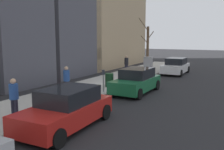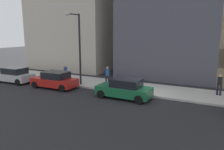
{
  "view_description": "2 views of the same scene",
  "coord_description": "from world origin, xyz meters",
  "px_view_note": "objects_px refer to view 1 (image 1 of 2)",
  "views": [
    {
      "loc": [
        -7.01,
        15.16,
        3.4
      ],
      "look_at": [
        -0.07,
        2.17,
        1.2
      ],
      "focal_mm": 40.0,
      "sensor_mm": 36.0,
      "label": 1
    },
    {
      "loc": [
        -16.03,
        -5.7,
        5.0
      ],
      "look_at": [
        1.34,
        3.31,
        1.18
      ],
      "focal_mm": 35.0,
      "sensor_mm": 36.0,
      "label": 2
    }
  ],
  "objects_px": {
    "trash_bin": "(109,80)",
    "streetlamp": "(62,24)",
    "parked_car_white": "(176,66)",
    "pedestrian_midblock": "(67,79)",
    "parked_car_red": "(67,109)",
    "bare_tree": "(148,46)",
    "pedestrian_near_meter": "(126,63)",
    "parked_car_green": "(136,81)",
    "utility_box": "(148,64)",
    "parking_meter": "(103,78)",
    "pedestrian_far_corner": "(14,96)"
  },
  "relations": [
    {
      "from": "trash_bin",
      "to": "streetlamp",
      "type": "bearing_deg",
      "value": 96.38
    },
    {
      "from": "trash_bin",
      "to": "parked_car_white",
      "type": "bearing_deg",
      "value": -103.45
    },
    {
      "from": "pedestrian_midblock",
      "to": "parked_car_red",
      "type": "bearing_deg",
      "value": -157.19
    },
    {
      "from": "parked_car_red",
      "to": "bare_tree",
      "type": "bearing_deg",
      "value": -80.47
    },
    {
      "from": "pedestrian_near_meter",
      "to": "bare_tree",
      "type": "bearing_deg",
      "value": -168.9
    },
    {
      "from": "parked_car_green",
      "to": "pedestrian_near_meter",
      "type": "height_order",
      "value": "pedestrian_near_meter"
    },
    {
      "from": "bare_tree",
      "to": "utility_box",
      "type": "bearing_deg",
      "value": 111.45
    },
    {
      "from": "bare_tree",
      "to": "pedestrian_near_meter",
      "type": "xyz_separation_m",
      "value": [
        -0.07,
        5.7,
        -1.42
      ]
    },
    {
      "from": "bare_tree",
      "to": "trash_bin",
      "type": "bearing_deg",
      "value": 98.15
    },
    {
      "from": "pedestrian_near_meter",
      "to": "parking_meter",
      "type": "bearing_deg",
      "value": 25.37
    },
    {
      "from": "parked_car_green",
      "to": "pedestrian_midblock",
      "type": "bearing_deg",
      "value": 46.8
    },
    {
      "from": "parked_car_green",
      "to": "pedestrian_midblock",
      "type": "height_order",
      "value": "pedestrian_midblock"
    },
    {
      "from": "pedestrian_near_meter",
      "to": "pedestrian_far_corner",
      "type": "distance_m",
      "value": 14.04
    },
    {
      "from": "trash_bin",
      "to": "pedestrian_near_meter",
      "type": "height_order",
      "value": "pedestrian_near_meter"
    },
    {
      "from": "parking_meter",
      "to": "trash_bin",
      "type": "bearing_deg",
      "value": -74.0
    },
    {
      "from": "parked_car_green",
      "to": "pedestrian_near_meter",
      "type": "distance_m",
      "value": 7.45
    },
    {
      "from": "parked_car_red",
      "to": "pedestrian_near_meter",
      "type": "bearing_deg",
      "value": -76.18
    },
    {
      "from": "parking_meter",
      "to": "bare_tree",
      "type": "relative_size",
      "value": 0.25
    },
    {
      "from": "parked_car_red",
      "to": "pedestrian_far_corner",
      "type": "bearing_deg",
      "value": 12.02
    },
    {
      "from": "trash_bin",
      "to": "parking_meter",
      "type": "bearing_deg",
      "value": 106.0
    },
    {
      "from": "parked_car_white",
      "to": "utility_box",
      "type": "bearing_deg",
      "value": 11.04
    },
    {
      "from": "pedestrian_midblock",
      "to": "pedestrian_far_corner",
      "type": "xyz_separation_m",
      "value": [
        -0.81,
        4.37,
        0.0
      ]
    },
    {
      "from": "pedestrian_far_corner",
      "to": "utility_box",
      "type": "bearing_deg",
      "value": -76.14
    },
    {
      "from": "parked_car_red",
      "to": "trash_bin",
      "type": "xyz_separation_m",
      "value": [
        2.08,
        -7.16,
        -0.14
      ]
    },
    {
      "from": "parked_car_green",
      "to": "utility_box",
      "type": "xyz_separation_m",
      "value": [
        2.43,
        -8.83,
        0.11
      ]
    },
    {
      "from": "parked_car_green",
      "to": "parking_meter",
      "type": "bearing_deg",
      "value": 41.1
    },
    {
      "from": "parking_meter",
      "to": "pedestrian_far_corner",
      "type": "bearing_deg",
      "value": 84.6
    },
    {
      "from": "parked_car_white",
      "to": "utility_box",
      "type": "distance_m",
      "value": 2.63
    },
    {
      "from": "parked_car_green",
      "to": "utility_box",
      "type": "distance_m",
      "value": 9.16
    },
    {
      "from": "parking_meter",
      "to": "parked_car_white",
      "type": "bearing_deg",
      "value": -99.2
    },
    {
      "from": "streetlamp",
      "to": "pedestrian_far_corner",
      "type": "height_order",
      "value": "streetlamp"
    },
    {
      "from": "parked_car_green",
      "to": "parked_car_red",
      "type": "bearing_deg",
      "value": 90.77
    },
    {
      "from": "parked_car_white",
      "to": "pedestrian_near_meter",
      "type": "xyz_separation_m",
      "value": [
        3.82,
        2.86,
        0.35
      ]
    },
    {
      "from": "parked_car_white",
      "to": "trash_bin",
      "type": "height_order",
      "value": "parked_car_white"
    },
    {
      "from": "parked_car_green",
      "to": "parked_car_white",
      "type": "bearing_deg",
      "value": -90.55
    },
    {
      "from": "utility_box",
      "to": "bare_tree",
      "type": "xyz_separation_m",
      "value": [
        1.31,
        -3.34,
        1.65
      ]
    },
    {
      "from": "parked_car_white",
      "to": "parking_meter",
      "type": "relative_size",
      "value": 3.11
    },
    {
      "from": "parked_car_red",
      "to": "trash_bin",
      "type": "height_order",
      "value": "parked_car_red"
    },
    {
      "from": "utility_box",
      "to": "parked_car_red",
      "type": "bearing_deg",
      "value": 98.93
    },
    {
      "from": "parking_meter",
      "to": "pedestrian_near_meter",
      "type": "relative_size",
      "value": 0.81
    },
    {
      "from": "parked_car_white",
      "to": "parked_car_red",
      "type": "height_order",
      "value": "same"
    },
    {
      "from": "parking_meter",
      "to": "pedestrian_far_corner",
      "type": "height_order",
      "value": "pedestrian_far_corner"
    },
    {
      "from": "pedestrian_far_corner",
      "to": "pedestrian_midblock",
      "type": "bearing_deg",
      "value": -66.54
    },
    {
      "from": "pedestrian_near_meter",
      "to": "pedestrian_midblock",
      "type": "relative_size",
      "value": 1.0
    },
    {
      "from": "parked_car_white",
      "to": "parked_car_red",
      "type": "distance_m",
      "value": 16.28
    },
    {
      "from": "parked_car_white",
      "to": "parking_meter",
      "type": "bearing_deg",
      "value": 80.89
    },
    {
      "from": "utility_box",
      "to": "streetlamp",
      "type": "distance_m",
      "value": 14.53
    },
    {
      "from": "parked_car_white",
      "to": "trash_bin",
      "type": "relative_size",
      "value": 4.67
    },
    {
      "from": "utility_box",
      "to": "pedestrian_midblock",
      "type": "height_order",
      "value": "pedestrian_midblock"
    },
    {
      "from": "parked_car_white",
      "to": "trash_bin",
      "type": "xyz_separation_m",
      "value": [
        2.18,
        9.12,
        -0.14
      ]
    }
  ]
}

